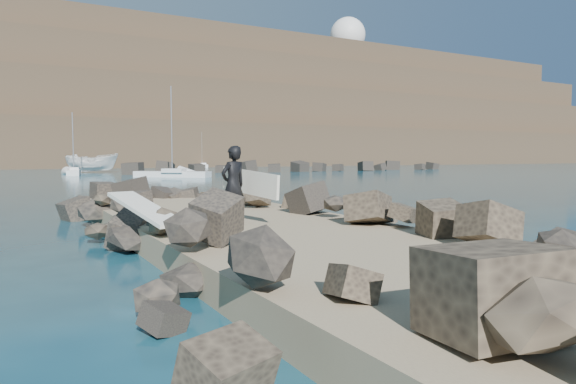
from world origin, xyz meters
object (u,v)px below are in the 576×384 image
surfboard_resting (145,214)px  radome (348,41)px  boat_imported (92,163)px  surfer_with_board (236,185)px  sailboat_c (172,174)px

surfboard_resting → radome: 182.39m
radome → surfboard_resting: bearing=-127.0°
boat_imported → radome: 131.25m
surfer_with_board → sailboat_c: (11.22, 43.87, -1.26)m
boat_imported → sailboat_c: (5.31, -21.40, -1.03)m
surfboard_resting → radome: size_ratio=0.13×
radome → boat_imported: bearing=-142.4°
surfboard_resting → boat_imported: boat_imported is taller
boat_imported → surfer_with_board: size_ratio=2.91×
boat_imported → sailboat_c: 22.07m
boat_imported → surfer_with_board: bearing=-173.1°
surfboard_resting → surfer_with_board: surfer_with_board is taller
surfboard_resting → surfer_with_board: size_ratio=1.05×
surfboard_resting → radome: (106.81, 141.60, 42.55)m
radome → sailboat_c: size_ratio=1.96×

